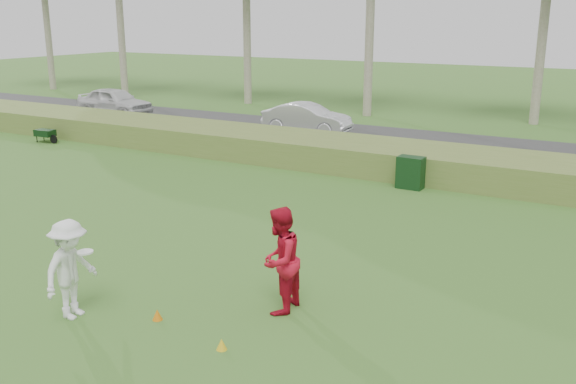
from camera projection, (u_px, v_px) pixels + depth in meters
The scene contains 11 objects.
ground at pixel (176, 317), 11.22m from camera, with size 120.00×120.00×0.00m, color #306020.
reed_strip at pixel (407, 160), 21.16m from camera, with size 80.00×3.00×0.90m, color #546D2B.
park_road at pixel (448, 146), 25.47m from camera, with size 80.00×6.00×0.06m, color #2D2D2D.
player_white at pixel (70, 269), 11.00m from camera, with size 0.91×1.19×1.77m.
player_red at pixel (280, 260), 11.20m from camera, with size 0.93×0.73×1.92m, color red.
cone_orange at pixel (157, 315), 11.08m from camera, with size 0.18×0.18×0.19m, color orange.
cone_yellow at pixel (222, 344), 10.09m from camera, with size 0.17×0.17×0.19m, color gold.
utility_cabinet at pixel (411, 173), 19.36m from camera, with size 0.78×0.49×0.98m, color black.
wheelbarrow at pixel (45, 133), 26.32m from camera, with size 1.08×0.54×0.53m.
car_left at pixel (115, 102), 32.85m from camera, with size 1.69×4.21×1.43m, color silver.
car_mid at pixel (307, 118), 28.11m from camera, with size 1.36×3.91×1.29m, color silver.
Camera 1 is at (6.73, -7.94, 5.11)m, focal length 40.00 mm.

